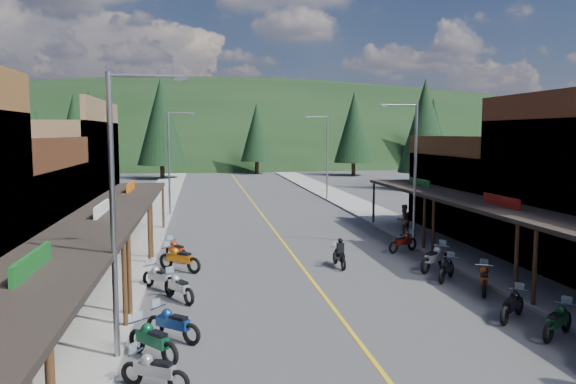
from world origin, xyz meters
name	(u,v)px	position (x,y,z in m)	size (l,w,h in m)	color
ground	(320,291)	(0.00, 0.00, 0.00)	(220.00, 220.00, 0.00)	#38383A
centerline	(265,218)	(0.00, 20.00, 0.01)	(0.15, 90.00, 0.01)	gold
sidewalk_west	(146,220)	(-8.70, 20.00, 0.07)	(3.40, 94.00, 0.15)	gray
sidewalk_east	(375,214)	(8.70, 20.00, 0.07)	(3.40, 94.00, 0.15)	gray
shop_west_3	(37,184)	(-13.78, 11.30, 3.52)	(10.90, 10.20, 8.20)	brown
shop_east_3	(495,194)	(13.75, 11.30, 2.53)	(10.90, 10.20, 6.20)	#4C2D16
streetlight_0	(118,203)	(-6.95, -6.00, 4.46)	(2.16, 0.18, 8.00)	gray
streetlight_1	(171,158)	(-6.95, 22.00, 4.46)	(2.16, 0.18, 8.00)	gray
streetlight_2	(413,168)	(6.95, 8.00, 4.46)	(2.16, 0.18, 8.00)	gray
streetlight_3	(326,154)	(6.95, 30.00, 4.46)	(2.16, 0.18, 8.00)	gray
ridge_hill	(218,156)	(0.00, 135.00, 0.00)	(310.00, 140.00, 60.00)	black
pine_1	(74,128)	(-24.00, 70.00, 7.24)	(5.88, 5.88, 12.50)	black
pine_2	(161,121)	(-10.00, 58.00, 7.99)	(6.72, 6.72, 14.00)	black
pine_3	(257,132)	(4.00, 66.00, 6.48)	(5.04, 5.04, 11.00)	black
pine_4	(354,127)	(18.00, 60.00, 7.24)	(5.88, 5.88, 12.50)	black
pine_5	(424,124)	(34.00, 72.00, 7.99)	(6.72, 6.72, 14.00)	black
pine_6	(513,132)	(46.00, 64.00, 6.48)	(5.04, 5.04, 11.00)	black
pine_7	(31,128)	(-32.00, 76.00, 7.24)	(5.88, 5.88, 12.50)	black
pine_8	(31,137)	(-22.00, 40.00, 5.98)	(4.48, 4.48, 10.00)	black
pine_9	(433,133)	(24.00, 45.00, 6.38)	(4.93, 4.93, 10.80)	black
pine_10	(90,130)	(-18.00, 50.00, 6.78)	(5.38, 5.38, 11.60)	black
pine_11	(425,126)	(20.00, 38.00, 7.19)	(5.82, 5.82, 12.40)	black
bike_west_4	(155,369)	(-5.92, -7.97, 0.55)	(0.64, 1.91, 1.09)	gray
bike_west_5	(153,338)	(-6.13, -5.99, 0.60)	(0.71, 2.12, 1.21)	#0E472B
bike_west_6	(173,322)	(-5.63, -4.63, 0.59)	(0.69, 2.07, 1.18)	navy
bike_west_7	(179,286)	(-5.61, -0.50, 0.59)	(0.69, 2.08, 1.19)	#A9AAAE
bike_west_8	(159,276)	(-6.45, 1.16, 0.58)	(0.68, 2.04, 1.16)	#A3A4A8
bike_west_9	(180,257)	(-5.74, 4.17, 0.66)	(0.77, 2.32, 1.33)	#B65C0D
bike_west_10	(176,249)	(-5.97, 6.41, 0.59)	(0.68, 2.05, 1.17)	red
bike_east_5	(558,319)	(6.24, -6.21, 0.58)	(0.68, 2.03, 1.16)	#0C3E18
bike_east_6	(512,304)	(5.73, -4.47, 0.57)	(0.67, 2.00, 1.14)	black
bike_east_7	(484,278)	(6.46, -1.17, 0.60)	(0.69, 2.08, 1.19)	#AB3A0C
bike_east_8	(447,268)	(5.76, 0.78, 0.56)	(0.65, 1.96, 1.12)	black
bike_east_9	(434,257)	(5.95, 2.51, 0.66)	(0.77, 2.30, 1.31)	#A7A5AB
bike_east_10	(403,241)	(5.98, 6.68, 0.59)	(0.69, 2.06, 1.17)	maroon
rider_on_bike	(339,255)	(1.75, 3.85, 0.58)	(0.70, 1.93, 1.46)	black
pedestrian_east_b	(403,220)	(7.48, 10.68, 1.10)	(0.93, 0.53, 1.90)	brown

